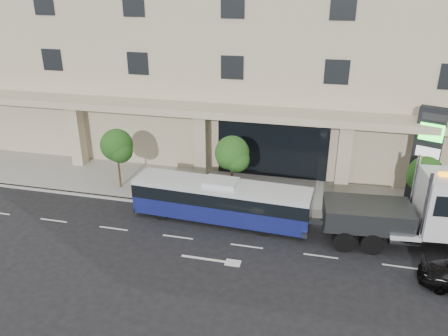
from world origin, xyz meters
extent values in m
plane|color=black|center=(0.00, 0.00, 0.00)|extent=(120.00, 120.00, 0.00)
cube|color=gray|center=(0.00, 5.00, 0.07)|extent=(120.00, 6.00, 0.15)
cube|color=gray|center=(0.00, 2.00, 0.07)|extent=(120.00, 0.30, 0.15)
cube|color=#BAAD8C|center=(0.00, 15.50, 10.00)|extent=(60.00, 15.00, 20.00)
cube|color=#BAAD8C|center=(0.00, 6.80, 5.20)|extent=(60.00, 2.80, 0.50)
cube|color=black|center=(0.00, 7.97, 2.15)|extent=(8.00, 0.12, 4.00)
cube|color=#BAAD8C|center=(-15.00, 6.80, 2.60)|extent=(0.90, 0.90, 4.90)
cube|color=#BAAD8C|center=(-5.00, 6.80, 2.60)|extent=(0.90, 0.90, 4.90)
cube|color=#BAAD8C|center=(5.00, 6.80, 2.60)|extent=(0.90, 0.90, 4.90)
cylinder|color=#422B19|center=(-10.00, 3.60, 1.55)|extent=(0.14, 0.14, 2.80)
sphere|color=#134414|center=(-10.00, 3.60, 3.27)|extent=(2.20, 2.20, 2.20)
sphere|color=#134414|center=(-9.65, 3.40, 2.95)|extent=(1.65, 1.65, 1.65)
sphere|color=#134414|center=(-10.30, 3.80, 2.87)|extent=(1.54, 1.54, 1.54)
cylinder|color=#422B19|center=(-2.00, 3.60, 1.62)|extent=(0.14, 0.14, 2.94)
sphere|color=#134414|center=(-2.00, 3.60, 3.43)|extent=(2.20, 2.20, 2.20)
sphere|color=#134414|center=(-1.65, 3.40, 3.09)|extent=(1.65, 1.65, 1.65)
sphere|color=#134414|center=(-2.30, 3.80, 3.01)|extent=(1.54, 1.54, 1.54)
cylinder|color=#422B19|center=(9.50, 3.60, 1.51)|extent=(0.14, 0.14, 2.73)
sphere|color=#134414|center=(9.50, 3.60, 3.19)|extent=(2.00, 2.00, 2.00)
sphere|color=#134414|center=(9.85, 3.40, 2.88)|extent=(1.50, 1.50, 1.50)
sphere|color=#134414|center=(9.20, 3.80, 2.80)|extent=(1.40, 1.40, 1.40)
cylinder|color=black|center=(-5.66, 0.20, 0.44)|extent=(0.90, 0.31, 0.89)
cylinder|color=black|center=(-5.56, 2.06, 0.44)|extent=(0.90, 0.31, 0.89)
cylinder|color=black|center=(0.71, -0.14, 0.44)|extent=(0.90, 0.31, 0.89)
cylinder|color=black|center=(0.81, 1.72, 0.44)|extent=(0.90, 0.31, 0.89)
cube|color=navy|center=(-2.07, 0.94, 0.84)|extent=(10.73, 2.78, 1.06)
cube|color=black|center=(-2.07, 0.94, 1.77)|extent=(10.73, 2.82, 0.80)
cube|color=silver|center=(-2.07, 0.94, 2.30)|extent=(10.73, 2.78, 0.27)
cube|color=silver|center=(-2.07, 0.94, 2.57)|extent=(2.02, 1.52, 0.27)
cube|color=#2D3033|center=(-7.33, 1.22, 0.40)|extent=(0.26, 2.22, 0.27)
cube|color=#2D3033|center=(3.19, 0.66, 0.40)|extent=(0.26, 2.22, 0.27)
cube|color=#2D3033|center=(8.61, 0.75, 0.88)|extent=(9.39, 1.86, 0.44)
cube|color=silver|center=(9.98, 0.86, 2.69)|extent=(2.41, 2.92, 3.18)
cylinder|color=silver|center=(8.87, -0.44, 2.96)|extent=(0.21, 0.21, 3.73)
cylinder|color=silver|center=(8.67, 1.97, 2.96)|extent=(0.21, 0.21, 3.73)
cube|color=#2D3033|center=(6.26, 0.55, 1.70)|extent=(4.81, 3.01, 1.21)
cube|color=#2D3033|center=(3.63, 0.34, 1.04)|extent=(1.78, 0.45, 0.24)
cube|color=#2D3033|center=(2.97, 0.28, 0.60)|extent=(0.44, 1.99, 0.20)
cylinder|color=black|center=(6.57, -0.58, 0.60)|extent=(1.23, 0.45, 1.21)
cylinder|color=black|center=(6.38, 1.72, 0.60)|extent=(1.23, 0.45, 1.21)
cylinder|color=black|center=(5.15, -0.69, 0.60)|extent=(1.23, 0.45, 1.21)
cylinder|color=black|center=(4.96, 1.60, 0.60)|extent=(1.23, 0.45, 1.21)
cube|color=black|center=(9.85, 5.95, 3.35)|extent=(1.68, 1.12, 6.40)
cube|color=#25E231|center=(9.85, 5.65, 5.06)|extent=(1.30, 0.60, 1.07)
cube|color=silver|center=(9.85, 5.65, 3.78)|extent=(1.30, 0.60, 0.64)
cube|color=#262628|center=(9.85, 5.65, 6.02)|extent=(1.30, 0.60, 0.43)
camera|label=1|loc=(3.60, -21.63, 13.34)|focal=35.00mm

